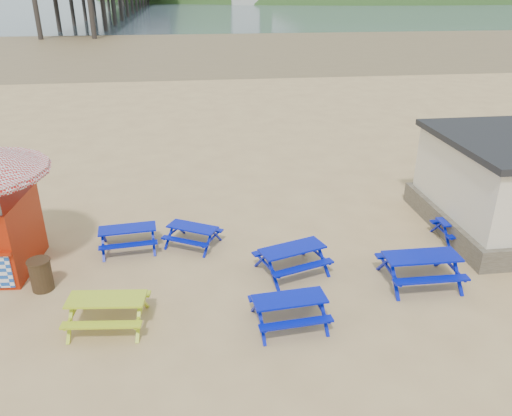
{
  "coord_description": "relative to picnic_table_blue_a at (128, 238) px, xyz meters",
  "views": [
    {
      "loc": [
        -1.06,
        -12.87,
        7.61
      ],
      "look_at": [
        0.83,
        1.5,
        1.0
      ],
      "focal_mm": 35.0,
      "sensor_mm": 36.0,
      "label": 1
    }
  ],
  "objects": [
    {
      "name": "headland_town",
      "position": [
        93.2,
        228.52,
        -10.27
      ],
      "size": [
        264.0,
        144.0,
        108.0
      ],
      "color": "#2D4C1E",
      "rests_on": "ground"
    },
    {
      "name": "sea",
      "position": [
        3.2,
        168.84,
        -0.35
      ],
      "size": [
        400.0,
        400.0,
        0.0
      ],
      "primitive_type": "plane",
      "color": "#42535F",
      "rests_on": "ground"
    },
    {
      "name": "picnic_table_blue_a",
      "position": [
        0.0,
        0.0,
        0.0
      ],
      "size": [
        1.85,
        1.55,
        0.72
      ],
      "rotation": [
        0.0,
        0.0,
        0.1
      ],
      "color": "#001CB4",
      "rests_on": "ground"
    },
    {
      "name": "picnic_table_yellow",
      "position": [
        -0.1,
        -3.8,
        0.02
      ],
      "size": [
        1.98,
        1.66,
        0.77
      ],
      "rotation": [
        0.0,
        0.0,
        -0.1
      ],
      "color": "#B4CA25",
      "rests_on": "ground"
    },
    {
      "name": "litter_bin",
      "position": [
        -2.09,
        -1.99,
        0.1
      ],
      "size": [
        0.61,
        0.61,
        0.9
      ],
      "color": "#3E2919",
      "rests_on": "ground"
    },
    {
      "name": "picnic_table_blue_d",
      "position": [
        4.76,
        -1.98,
        0.03
      ],
      "size": [
        2.23,
        2.0,
        0.78
      ],
      "rotation": [
        0.0,
        0.0,
        0.32
      ],
      "color": "#001CB4",
      "rests_on": "ground"
    },
    {
      "name": "wet_sand",
      "position": [
        3.2,
        53.84,
        -0.36
      ],
      "size": [
        400.0,
        400.0,
        0.0
      ],
      "primitive_type": "plane",
      "color": "olive",
      "rests_on": "ground"
    },
    {
      "name": "picnic_table_blue_f",
      "position": [
        8.13,
        -3.0,
        0.07
      ],
      "size": [
        2.05,
        1.65,
        0.85
      ],
      "rotation": [
        0.0,
        0.0,
        -0.01
      ],
      "color": "#001CB4",
      "rests_on": "ground"
    },
    {
      "name": "picnic_table_blue_b",
      "position": [
        1.98,
        -0.02,
        -0.03
      ],
      "size": [
        1.97,
        1.85,
        0.65
      ],
      "rotation": [
        0.0,
        0.0,
        -0.51
      ],
      "color": "#001CB4",
      "rests_on": "ground"
    },
    {
      "name": "ground",
      "position": [
        3.2,
        -1.16,
        -0.36
      ],
      "size": [
        400.0,
        400.0,
        0.0
      ],
      "primitive_type": "plane",
      "color": "tan",
      "rests_on": "ground"
    },
    {
      "name": "picnic_table_blue_e",
      "position": [
        4.22,
        -4.32,
        0.01
      ],
      "size": [
        1.88,
        1.57,
        0.74
      ],
      "rotation": [
        0.0,
        0.0,
        0.09
      ],
      "color": "#001CB4",
      "rests_on": "ground"
    },
    {
      "name": "picnic_table_blue_c",
      "position": [
        10.57,
        -0.75,
        -0.02
      ],
      "size": [
        1.64,
        1.33,
        0.68
      ],
      "rotation": [
        0.0,
        0.0,
        0.02
      ],
      "color": "#001CB4",
      "rests_on": "ground"
    }
  ]
}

